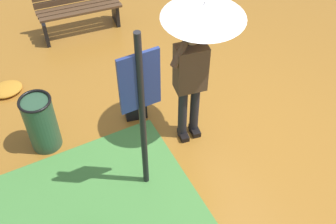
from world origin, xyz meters
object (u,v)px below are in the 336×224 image
object	(u,v)px
person_with_umbrella	(198,40)
info_sign_post	(141,101)
handbag	(136,111)
park_bench	(79,11)
trash_bin	(41,123)

from	to	relation	value
person_with_umbrella	info_sign_post	size ratio (longest dim) A/B	0.89
handbag	park_bench	distance (m)	2.37
handbag	trash_bin	world-z (taller)	trash_bin
info_sign_post	park_bench	xyz separation A→B (m)	(0.36, 3.44, -1.04)
handbag	info_sign_post	bearing A→B (deg)	-108.01
info_sign_post	handbag	world-z (taller)	info_sign_post
park_bench	person_with_umbrella	bearing A→B (deg)	-78.78
person_with_umbrella	handbag	xyz separation A→B (m)	(-0.59, 0.59, -1.42)
handbag	park_bench	xyz separation A→B (m)	(0.01, 2.36, 0.28)
park_bench	handbag	bearing A→B (deg)	-90.13
handbag	trash_bin	xyz separation A→B (m)	(-1.28, 0.10, 0.29)
info_sign_post	park_bench	distance (m)	3.61
person_with_umbrella	info_sign_post	xyz separation A→B (m)	(-0.94, -0.49, -0.11)
handbag	park_bench	world-z (taller)	park_bench
person_with_umbrella	trash_bin	size ratio (longest dim) A/B	2.45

